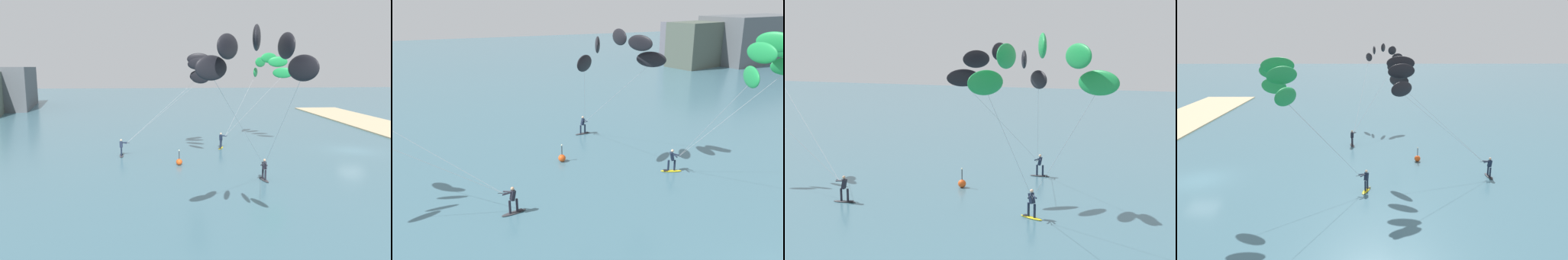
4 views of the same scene
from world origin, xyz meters
TOP-DOWN VIEW (x-y plane):
  - ground_plane at (0.00, 0.00)m, footprint 240.00×240.00m
  - kitesurfer_nearshore at (4.32, 8.14)m, footprint 6.32×7.94m
  - kitesurfer_mid_water at (-20.51, 15.31)m, footprint 13.61×6.58m
  - kitesurfer_far_out at (-0.90, 16.40)m, footprint 6.79×8.87m
  - marker_buoy at (-4.50, 18.17)m, footprint 0.56×0.56m

SIDE VIEW (x-z plane):
  - ground_plane at x=0.00m, z-range 0.00..0.00m
  - marker_buoy at x=-4.50m, z-range -0.39..0.99m
  - kitesurfer_far_out at x=-0.90m, z-range 3.28..13.13m
  - kitesurfer_nearshore at x=4.32m, z-range 3.41..13.51m
  - kitesurfer_mid_water at x=-20.51m, z-range 3.60..13.93m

